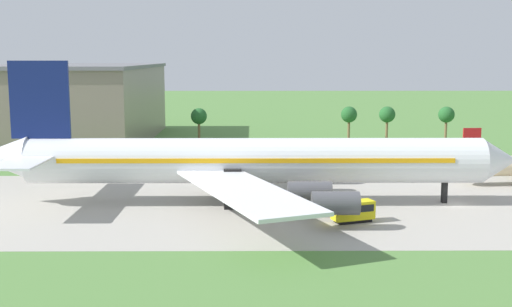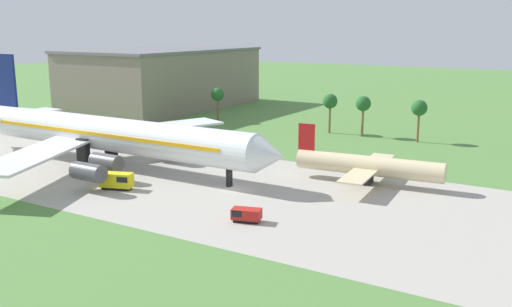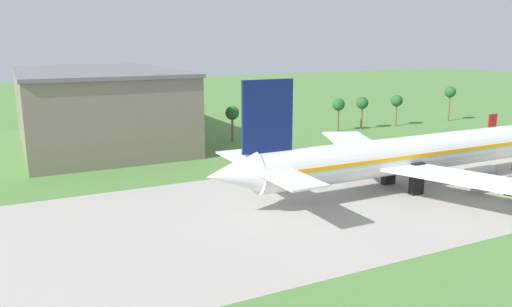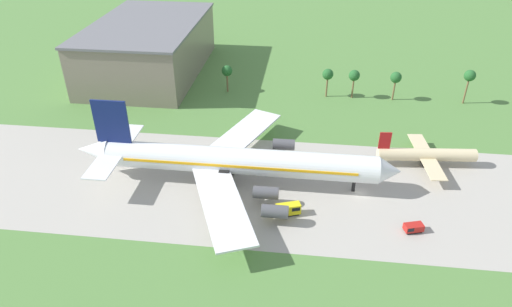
{
  "view_description": "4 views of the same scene",
  "coord_description": "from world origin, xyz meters",
  "px_view_note": "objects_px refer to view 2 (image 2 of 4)",
  "views": [
    {
      "loc": [
        -28.88,
        -88.66,
        20.8
      ],
      "look_at": [
        -28.25,
        0.84,
        7.17
      ],
      "focal_mm": 45.0,
      "sensor_mm": 36.0,
      "label": 1
    },
    {
      "loc": [
        49.2,
        -74.06,
        25.73
      ],
      "look_at": [
        3.82,
        0.84,
        6.17
      ],
      "focal_mm": 40.0,
      "sensor_mm": 36.0,
      "label": 2
    },
    {
      "loc": [
        -92.56,
        -63.42,
        25.46
      ],
      "look_at": [
        -60.31,
        0.84,
        9.36
      ],
      "focal_mm": 35.0,
      "sensor_mm": 36.0,
      "label": 3
    },
    {
      "loc": [
        -13.72,
        -88.48,
        64.18
      ],
      "look_at": [
        -24.94,
        5.0,
        6.0
      ],
      "focal_mm": 32.0,
      "sensor_mm": 36.0,
      "label": 4
    }
  ],
  "objects_px": {
    "baggage_tug": "(245,214)",
    "terminal_building": "(163,78)",
    "jet_airliner": "(104,134)",
    "regional_aircraft": "(368,166)",
    "catering_van": "(117,181)"
  },
  "relations": [
    {
      "from": "baggage_tug",
      "to": "terminal_building",
      "type": "distance_m",
      "value": 115.57
    },
    {
      "from": "terminal_building",
      "to": "jet_airliner",
      "type": "bearing_deg",
      "value": -57.81
    },
    {
      "from": "baggage_tug",
      "to": "terminal_building",
      "type": "bearing_deg",
      "value": 135.53
    },
    {
      "from": "jet_airliner",
      "to": "terminal_building",
      "type": "relative_size",
      "value": 1.26
    },
    {
      "from": "regional_aircraft",
      "to": "catering_van",
      "type": "bearing_deg",
      "value": -144.24
    },
    {
      "from": "catering_van",
      "to": "baggage_tug",
      "type": "bearing_deg",
      "value": -5.53
    },
    {
      "from": "regional_aircraft",
      "to": "baggage_tug",
      "type": "xyz_separation_m",
      "value": [
        -7.34,
        -26.55,
        -2.09
      ]
    },
    {
      "from": "jet_airliner",
      "to": "regional_aircraft",
      "type": "distance_m",
      "value": 49.0
    },
    {
      "from": "baggage_tug",
      "to": "terminal_building",
      "type": "xyz_separation_m",
      "value": [
        -82.25,
        80.76,
        8.39
      ]
    },
    {
      "from": "jet_airliner",
      "to": "baggage_tug",
      "type": "distance_m",
      "value": 42.15
    },
    {
      "from": "jet_airliner",
      "to": "terminal_building",
      "type": "xyz_separation_m",
      "value": [
        -42.54,
        67.57,
        3.29
      ]
    },
    {
      "from": "jet_airliner",
      "to": "catering_van",
      "type": "distance_m",
      "value": 17.96
    },
    {
      "from": "catering_van",
      "to": "terminal_building",
      "type": "xyz_separation_m",
      "value": [
        -56.22,
        78.24,
        7.95
      ]
    },
    {
      "from": "jet_airliner",
      "to": "terminal_building",
      "type": "distance_m",
      "value": 79.92
    },
    {
      "from": "baggage_tug",
      "to": "catering_van",
      "type": "bearing_deg",
      "value": 174.47
    }
  ]
}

